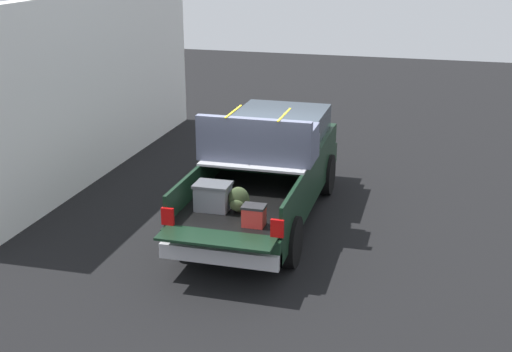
# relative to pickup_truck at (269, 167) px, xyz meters

# --- Properties ---
(ground_plane) EXTENTS (40.00, 40.00, 0.00)m
(ground_plane) POSITION_rel_pickup_truck_xyz_m (-0.36, -0.00, -0.97)
(ground_plane) COLOR black
(pickup_truck) EXTENTS (6.05, 2.07, 2.23)m
(pickup_truck) POSITION_rel_pickup_truck_xyz_m (0.00, 0.00, 0.00)
(pickup_truck) COLOR black
(pickup_truck) RESTS_ON ground_plane
(building_facade) EXTENTS (9.85, 0.36, 4.08)m
(building_facade) POSITION_rel_pickup_truck_xyz_m (1.60, 4.39, 1.07)
(building_facade) COLOR white
(building_facade) RESTS_ON ground_plane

